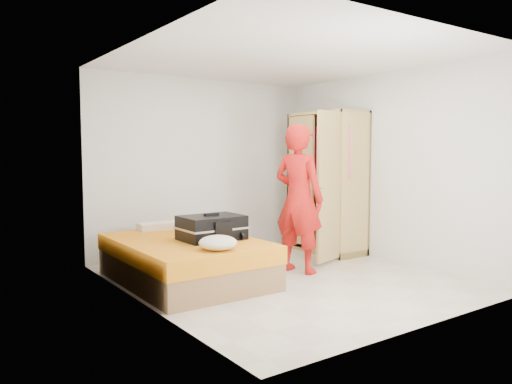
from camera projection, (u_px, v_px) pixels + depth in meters
room at (286, 170)px, 5.89m from camera, size 4.00×4.02×2.60m
bed at (186, 260)px, 5.83m from camera, size 1.42×2.02×0.50m
wardrobe at (327, 186)px, 7.44m from camera, size 1.15×1.36×2.10m
person at (299, 199)px, 6.24m from camera, size 0.63×0.78×1.86m
suitcase at (212, 228)px, 5.78m from camera, size 0.72×0.55×0.31m
round_cushion at (218, 243)px, 5.18m from camera, size 0.40×0.40×0.15m
pillow at (158, 226)px, 6.52m from camera, size 0.52×0.29×0.09m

